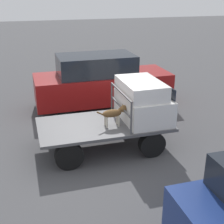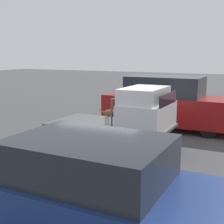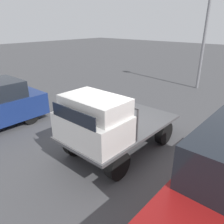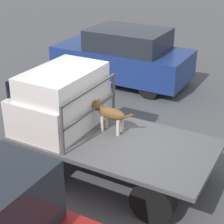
% 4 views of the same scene
% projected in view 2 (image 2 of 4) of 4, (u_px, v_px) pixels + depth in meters
% --- Properties ---
extents(ground_plane, '(80.00, 80.00, 0.00)m').
position_uv_depth(ground_plane, '(111.00, 148.00, 9.75)').
color(ground_plane, '#474749').
extents(flatbed_truck, '(3.72, 1.95, 0.80)m').
position_uv_depth(flatbed_truck, '(111.00, 130.00, 9.64)').
color(flatbed_truck, black).
rests_on(flatbed_truck, ground).
extents(truck_cab, '(1.25, 1.83, 1.16)m').
position_uv_depth(truck_cab, '(146.00, 109.00, 8.99)').
color(truck_cab, silver).
rests_on(truck_cab, flatbed_truck).
extents(truck_headboard, '(0.04, 1.83, 0.91)m').
position_uv_depth(truck_headboard, '(125.00, 105.00, 9.27)').
color(truck_headboard, '#4C4C4F').
rests_on(truck_headboard, flatbed_truck).
extents(dog, '(0.91, 0.23, 0.61)m').
position_uv_depth(dog, '(115.00, 113.00, 9.21)').
color(dog, beige).
rests_on(dog, flatbed_truck).
extents(parked_sedan, '(4.14, 1.87, 1.70)m').
position_uv_depth(parked_sedan, '(99.00, 195.00, 4.61)').
color(parked_sedan, black).
rests_on(parked_sedan, ground).
extents(parked_pickup_far, '(5.22, 1.90, 2.06)m').
position_uv_depth(parked_pickup_far, '(169.00, 103.00, 12.24)').
color(parked_pickup_far, black).
rests_on(parked_pickup_far, ground).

